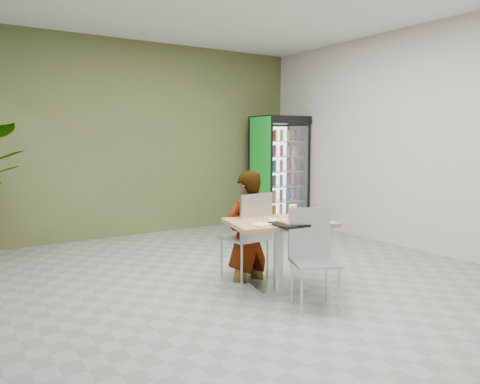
{
  "coord_description": "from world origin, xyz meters",
  "views": [
    {
      "loc": [
        -2.79,
        -3.95,
        1.61
      ],
      "look_at": [
        0.1,
        0.5,
        1.0
      ],
      "focal_mm": 35.0,
      "sensor_mm": 36.0,
      "label": 1
    }
  ],
  "objects_px": {
    "soda_cup": "(293,212)",
    "beverage_fridge": "(280,171)",
    "chair_far": "(250,229)",
    "chair_near": "(312,249)",
    "dining_table": "(279,240)",
    "cafeteria_tray": "(296,224)",
    "seated_woman": "(247,239)"
  },
  "relations": [
    {
      "from": "soda_cup",
      "to": "beverage_fridge",
      "type": "bearing_deg",
      "value": 54.38
    },
    {
      "from": "chair_far",
      "to": "chair_near",
      "type": "xyz_separation_m",
      "value": [
        0.05,
        -0.98,
        -0.04
      ]
    },
    {
      "from": "dining_table",
      "to": "chair_near",
      "type": "distance_m",
      "value": 0.54
    },
    {
      "from": "cafeteria_tray",
      "to": "soda_cup",
      "type": "bearing_deg",
      "value": 55.91
    },
    {
      "from": "dining_table",
      "to": "chair_near",
      "type": "height_order",
      "value": "chair_near"
    },
    {
      "from": "chair_near",
      "to": "soda_cup",
      "type": "distance_m",
      "value": 0.61
    },
    {
      "from": "seated_woman",
      "to": "soda_cup",
      "type": "xyz_separation_m",
      "value": [
        0.24,
        -0.52,
        0.35
      ]
    },
    {
      "from": "soda_cup",
      "to": "cafeteria_tray",
      "type": "relative_size",
      "value": 0.35
    },
    {
      "from": "chair_near",
      "to": "cafeteria_tray",
      "type": "bearing_deg",
      "value": 116.09
    },
    {
      "from": "chair_far",
      "to": "soda_cup",
      "type": "height_order",
      "value": "chair_far"
    },
    {
      "from": "chair_near",
      "to": "soda_cup",
      "type": "height_order",
      "value": "chair_near"
    },
    {
      "from": "chair_far",
      "to": "cafeteria_tray",
      "type": "bearing_deg",
      "value": 87.9
    },
    {
      "from": "seated_woman",
      "to": "chair_far",
      "type": "bearing_deg",
      "value": 94.78
    },
    {
      "from": "cafeteria_tray",
      "to": "beverage_fridge",
      "type": "relative_size",
      "value": 0.22
    },
    {
      "from": "seated_woman",
      "to": "chair_near",
      "type": "bearing_deg",
      "value": 87.91
    },
    {
      "from": "chair_far",
      "to": "beverage_fridge",
      "type": "relative_size",
      "value": 0.5
    },
    {
      "from": "seated_woman",
      "to": "beverage_fridge",
      "type": "bearing_deg",
      "value": -139.23
    },
    {
      "from": "chair_far",
      "to": "chair_near",
      "type": "bearing_deg",
      "value": 87.52
    },
    {
      "from": "seated_woman",
      "to": "beverage_fridge",
      "type": "xyz_separation_m",
      "value": [
        2.41,
        2.5,
        0.53
      ]
    },
    {
      "from": "cafeteria_tray",
      "to": "beverage_fridge",
      "type": "height_order",
      "value": "beverage_fridge"
    },
    {
      "from": "soda_cup",
      "to": "dining_table",
      "type": "bearing_deg",
      "value": 171.12
    },
    {
      "from": "chair_far",
      "to": "beverage_fridge",
      "type": "bearing_deg",
      "value": -138.49
    },
    {
      "from": "chair_near",
      "to": "soda_cup",
      "type": "relative_size",
      "value": 5.97
    },
    {
      "from": "seated_woman",
      "to": "beverage_fridge",
      "type": "height_order",
      "value": "beverage_fridge"
    },
    {
      "from": "chair_far",
      "to": "cafeteria_tray",
      "type": "height_order",
      "value": "chair_far"
    },
    {
      "from": "dining_table",
      "to": "seated_woman",
      "type": "xyz_separation_m",
      "value": [
        -0.08,
        0.5,
        -0.06
      ]
    },
    {
      "from": "dining_table",
      "to": "cafeteria_tray",
      "type": "bearing_deg",
      "value": -94.41
    },
    {
      "from": "chair_far",
      "to": "cafeteria_tray",
      "type": "relative_size",
      "value": 2.23
    },
    {
      "from": "cafeteria_tray",
      "to": "chair_near",
      "type": "bearing_deg",
      "value": -88.33
    },
    {
      "from": "dining_table",
      "to": "chair_near",
      "type": "xyz_separation_m",
      "value": [
        -0.02,
        -0.54,
        0.01
      ]
    },
    {
      "from": "dining_table",
      "to": "soda_cup",
      "type": "distance_m",
      "value": 0.33
    },
    {
      "from": "seated_woman",
      "to": "beverage_fridge",
      "type": "distance_m",
      "value": 3.51
    }
  ]
}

